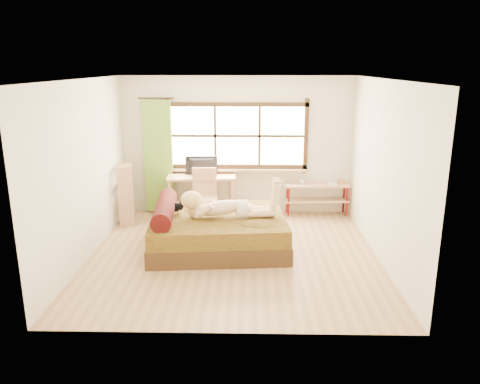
{
  "coord_description": "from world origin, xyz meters",
  "views": [
    {
      "loc": [
        0.25,
        -6.87,
        2.91
      ],
      "look_at": [
        0.1,
        0.2,
        0.97
      ],
      "focal_mm": 35.0,
      "sensor_mm": 36.0,
      "label": 1
    }
  ],
  "objects_px": {
    "kitten": "(174,206)",
    "desk": "(202,181)",
    "bookshelf": "(126,194)",
    "chair": "(205,193)",
    "bed": "(215,230)",
    "pipe_shelf": "(318,192)",
    "woman": "(227,197)"
  },
  "relations": [
    {
      "from": "bed",
      "to": "chair",
      "type": "height_order",
      "value": "chair"
    },
    {
      "from": "kitten",
      "to": "desk",
      "type": "relative_size",
      "value": 0.24
    },
    {
      "from": "desk",
      "to": "bookshelf",
      "type": "xyz_separation_m",
      "value": [
        -1.39,
        -0.43,
        -0.15
      ]
    },
    {
      "from": "desk",
      "to": "bookshelf",
      "type": "distance_m",
      "value": 1.46
    },
    {
      "from": "bed",
      "to": "pipe_shelf",
      "type": "relative_size",
      "value": 1.83
    },
    {
      "from": "kitten",
      "to": "chair",
      "type": "bearing_deg",
      "value": 67.42
    },
    {
      "from": "bed",
      "to": "kitten",
      "type": "xyz_separation_m",
      "value": [
        -0.67,
        0.1,
        0.38
      ]
    },
    {
      "from": "kitten",
      "to": "desk",
      "type": "bearing_deg",
      "value": 74.51
    },
    {
      "from": "bookshelf",
      "to": "desk",
      "type": "bearing_deg",
      "value": 2.95
    },
    {
      "from": "woman",
      "to": "bookshelf",
      "type": "distance_m",
      "value": 2.37
    },
    {
      "from": "kitten",
      "to": "chair",
      "type": "xyz_separation_m",
      "value": [
        0.38,
        1.2,
        -0.1
      ]
    },
    {
      "from": "woman",
      "to": "kitten",
      "type": "distance_m",
      "value": 0.9
    },
    {
      "from": "bed",
      "to": "bookshelf",
      "type": "bearing_deg",
      "value": 139.96
    },
    {
      "from": "bed",
      "to": "pipe_shelf",
      "type": "xyz_separation_m",
      "value": [
        1.91,
        1.78,
        0.17
      ]
    },
    {
      "from": "chair",
      "to": "pipe_shelf",
      "type": "distance_m",
      "value": 2.25
    },
    {
      "from": "kitten",
      "to": "pipe_shelf",
      "type": "xyz_separation_m",
      "value": [
        2.57,
        1.68,
        -0.21
      ]
    },
    {
      "from": "bed",
      "to": "woman",
      "type": "relative_size",
      "value": 1.52
    },
    {
      "from": "woman",
      "to": "bookshelf",
      "type": "relative_size",
      "value": 1.38
    },
    {
      "from": "bed",
      "to": "desk",
      "type": "bearing_deg",
      "value": 97.8
    },
    {
      "from": "chair",
      "to": "woman",
      "type": "bearing_deg",
      "value": -74.67
    },
    {
      "from": "bed",
      "to": "chair",
      "type": "bearing_deg",
      "value": 97.33
    },
    {
      "from": "kitten",
      "to": "bookshelf",
      "type": "relative_size",
      "value": 0.29
    },
    {
      "from": "desk",
      "to": "kitten",
      "type": "bearing_deg",
      "value": -105.05
    },
    {
      "from": "bed",
      "to": "bookshelf",
      "type": "xyz_separation_m",
      "value": [
        -1.77,
        1.24,
        0.27
      ]
    },
    {
      "from": "bookshelf",
      "to": "chair",
      "type": "bearing_deg",
      "value": -11.43
    },
    {
      "from": "pipe_shelf",
      "to": "desk",
      "type": "bearing_deg",
      "value": 179.97
    },
    {
      "from": "chair",
      "to": "bed",
      "type": "bearing_deg",
      "value": -82.23
    },
    {
      "from": "desk",
      "to": "pipe_shelf",
      "type": "xyz_separation_m",
      "value": [
        2.28,
        0.12,
        -0.25
      ]
    },
    {
      "from": "pipe_shelf",
      "to": "kitten",
      "type": "bearing_deg",
      "value": -149.92
    },
    {
      "from": "bed",
      "to": "pipe_shelf",
      "type": "distance_m",
      "value": 2.62
    },
    {
      "from": "bed",
      "to": "kitten",
      "type": "relative_size",
      "value": 7.11
    },
    {
      "from": "chair",
      "to": "bookshelf",
      "type": "distance_m",
      "value": 1.48
    }
  ]
}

